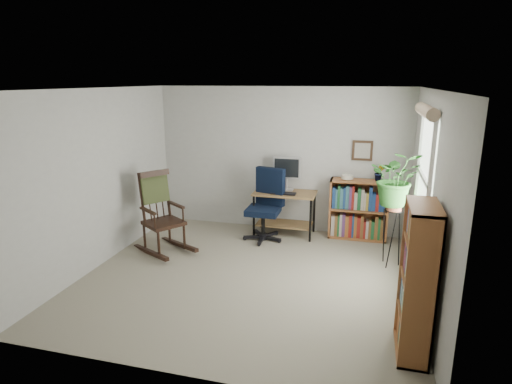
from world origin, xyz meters
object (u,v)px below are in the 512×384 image
(rocking_chair, at_px, (163,212))
(low_bookshelf, at_px, (358,210))
(office_chair, at_px, (263,205))
(tall_bookshelf, at_px, (417,281))
(desk, at_px, (284,213))

(rocking_chair, bearing_deg, low_bookshelf, -30.41)
(office_chair, relative_size, tall_bookshelf, 0.80)
(office_chair, bearing_deg, tall_bookshelf, -34.62)
(desk, distance_m, low_bookshelf, 1.20)
(low_bookshelf, bearing_deg, desk, -174.21)
(rocking_chair, height_order, low_bookshelf, rocking_chair)
(rocking_chair, distance_m, tall_bookshelf, 3.75)
(rocking_chair, bearing_deg, office_chair, -22.83)
(desk, distance_m, tall_bookshelf, 3.35)
(office_chair, bearing_deg, low_bookshelf, 33.02)
(office_chair, xyz_separation_m, tall_bookshelf, (2.06, -2.48, 0.15))
(rocking_chair, height_order, tall_bookshelf, tall_bookshelf)
(rocking_chair, bearing_deg, tall_bookshelf, -81.41)
(office_chair, bearing_deg, rocking_chair, -131.71)
(desk, distance_m, rocking_chair, 1.99)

